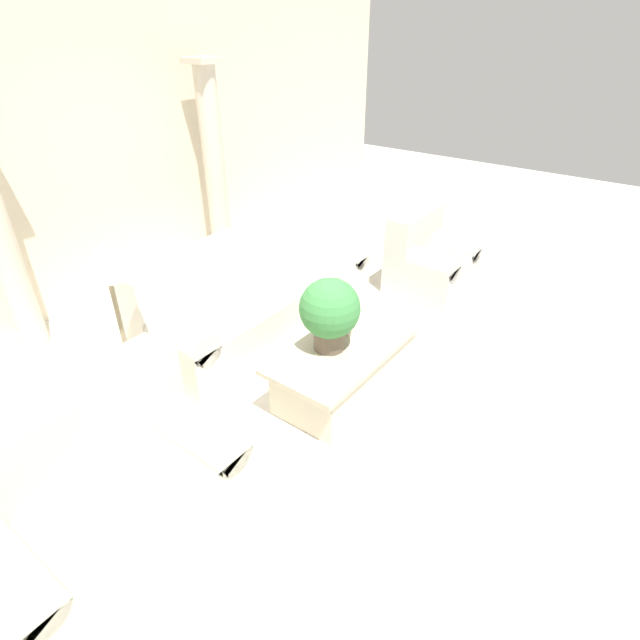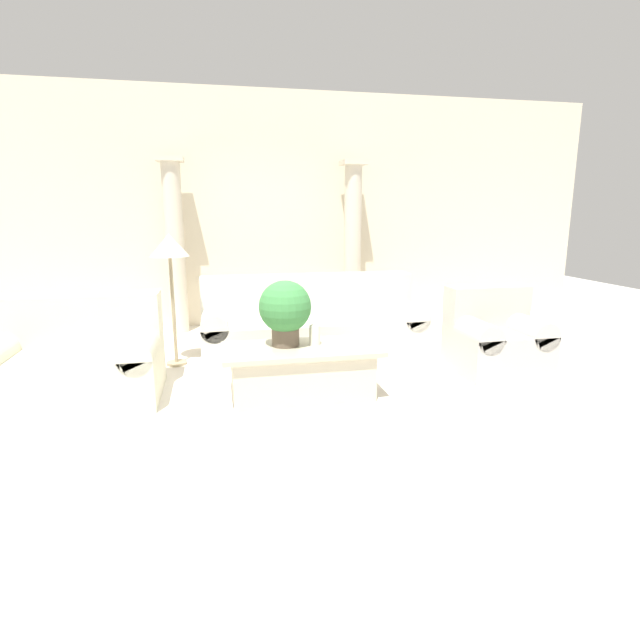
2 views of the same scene
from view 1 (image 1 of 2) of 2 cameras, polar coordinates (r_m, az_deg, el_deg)
name	(u,v)px [view 1 (image 1 of 2)]	position (r m, az deg, el deg)	size (l,w,h in m)	color
ground_plane	(308,381)	(4.22, -1.40, -6.94)	(16.00, 16.00, 0.00)	silver
wall_back	(81,141)	(5.55, -25.61, 17.98)	(10.00, 0.06, 3.20)	beige
sofa_long	(256,291)	(4.86, -7.32, 3.26)	(2.42, 0.92, 0.88)	beige
loveseat	(98,488)	(3.20, -24.01, -17.16)	(1.42, 0.92, 0.88)	beige
coffee_table	(346,366)	(4.00, 3.01, -5.28)	(1.36, 0.66, 0.44)	beige
potted_plant	(330,311)	(3.66, 1.11, 1.04)	(0.46, 0.46, 0.57)	brown
pillar_candle	(351,325)	(3.95, 3.55, -0.53)	(0.10, 0.10, 0.18)	silver
floor_lamp	(107,268)	(3.61, -23.21, 5.50)	(0.39, 0.39, 1.37)	gray
column_right	(214,166)	(6.09, -12.01, 16.87)	(0.33, 0.33, 2.26)	beige
armchair	(429,258)	(5.65, 12.31, 6.92)	(0.86, 0.77, 0.84)	#B7B2A8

